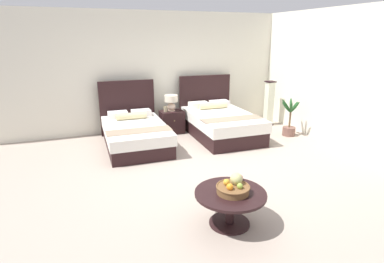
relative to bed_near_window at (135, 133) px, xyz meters
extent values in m
cube|color=#A89789|center=(1.01, -1.64, -0.30)|extent=(9.76, 9.25, 0.02)
cube|color=silver|center=(1.01, 1.19, 1.13)|extent=(9.76, 0.12, 2.85)
cube|color=silver|center=(4.09, -1.24, 1.13)|extent=(0.12, 4.85, 2.85)
cube|color=black|center=(0.00, -0.10, -0.16)|extent=(1.24, 1.98, 0.27)
cube|color=white|center=(0.00, -0.10, 0.09)|extent=(1.28, 2.02, 0.22)
cube|color=black|center=(0.02, 0.91, 0.35)|extent=(1.29, 0.09, 1.29)
cube|color=white|center=(-0.25, 0.62, 0.27)|extent=(0.44, 0.31, 0.14)
cube|color=white|center=(0.28, 0.61, 0.27)|extent=(0.44, 0.31, 0.14)
cylinder|color=beige|center=(0.01, 0.38, 0.28)|extent=(0.67, 0.16, 0.15)
cube|color=gray|center=(-0.01, -0.57, 0.21)|extent=(1.27, 0.41, 0.01)
cube|color=black|center=(2.01, -0.10, -0.13)|extent=(1.33, 2.09, 0.32)
cube|color=white|center=(2.01, -0.10, 0.14)|extent=(1.37, 2.13, 0.24)
cube|color=black|center=(2.03, 0.96, 0.37)|extent=(1.37, 0.09, 1.31)
cube|color=white|center=(1.75, 0.68, 0.33)|extent=(0.47, 0.31, 0.14)
cube|color=white|center=(2.31, 0.67, 0.33)|extent=(0.47, 0.31, 0.14)
cylinder|color=beige|center=(2.02, 0.43, 0.34)|extent=(0.71, 0.16, 0.15)
cube|color=gray|center=(2.00, -0.61, 0.27)|extent=(1.36, 0.40, 0.01)
cube|color=black|center=(1.02, 0.62, -0.02)|extent=(0.55, 0.41, 0.54)
sphere|color=tan|center=(1.02, 0.40, 0.06)|extent=(0.02, 0.02, 0.02)
cylinder|color=beige|center=(1.02, 0.64, 0.26)|extent=(0.17, 0.17, 0.02)
ellipsoid|color=beige|center=(1.02, 0.64, 0.36)|extent=(0.20, 0.20, 0.17)
cylinder|color=#99844C|center=(1.02, 0.64, 0.46)|extent=(0.02, 0.02, 0.04)
cylinder|color=beige|center=(1.02, 0.64, 0.56)|extent=(0.32, 0.32, 0.15)
cylinder|color=gray|center=(0.86, 0.58, 0.31)|extent=(0.09, 0.09, 0.13)
torus|color=gray|center=(0.86, 0.58, 0.38)|extent=(0.09, 0.09, 0.01)
cylinder|color=black|center=(0.54, -3.36, -0.28)|extent=(0.51, 0.51, 0.02)
cylinder|color=black|center=(0.54, -3.36, -0.09)|extent=(0.11, 0.11, 0.41)
cylinder|color=black|center=(0.54, -3.36, 0.13)|extent=(0.88, 0.88, 0.04)
cylinder|color=brown|center=(0.56, -3.39, 0.19)|extent=(0.40, 0.40, 0.08)
torus|color=brown|center=(0.56, -3.39, 0.24)|extent=(0.42, 0.42, 0.02)
sphere|color=#8FA93D|center=(0.62, -3.46, 0.27)|extent=(0.07, 0.07, 0.07)
sphere|color=#BEBD7A|center=(0.63, -3.33, 0.30)|extent=(0.15, 0.15, 0.15)
sphere|color=gold|center=(0.51, -3.32, 0.27)|extent=(0.08, 0.08, 0.08)
sphere|color=orange|center=(0.49, -3.44, 0.27)|extent=(0.08, 0.08, 0.08)
sphere|color=#BB3131|center=(0.81, -3.12, 0.19)|extent=(0.08, 0.08, 0.08)
cube|color=black|center=(3.62, 0.40, -0.28)|extent=(0.22, 0.22, 0.03)
cube|color=silver|center=(3.62, 0.40, 0.29)|extent=(0.18, 0.18, 1.11)
cube|color=black|center=(3.62, 0.40, 0.86)|extent=(0.22, 0.22, 0.02)
cylinder|color=brown|center=(3.56, -0.58, -0.19)|extent=(0.30, 0.30, 0.21)
cylinder|color=brown|center=(3.56, -0.58, 0.10)|extent=(0.04, 0.04, 0.36)
ellipsoid|color=#235126|center=(3.65, -0.57, 0.40)|extent=(0.22, 0.07, 0.27)
ellipsoid|color=#235126|center=(3.62, -0.49, 0.42)|extent=(0.18, 0.23, 0.34)
ellipsoid|color=#235126|center=(3.50, -0.48, 0.38)|extent=(0.17, 0.24, 0.27)
ellipsoid|color=#235126|center=(3.42, -0.58, 0.44)|extent=(0.32, 0.07, 0.36)
ellipsoid|color=#235126|center=(3.50, -0.66, 0.41)|extent=(0.18, 0.22, 0.32)
ellipsoid|color=#235126|center=(3.60, -0.66, 0.41)|extent=(0.15, 0.22, 0.32)
camera|label=1|loc=(-1.12, -6.42, 1.99)|focal=29.30mm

